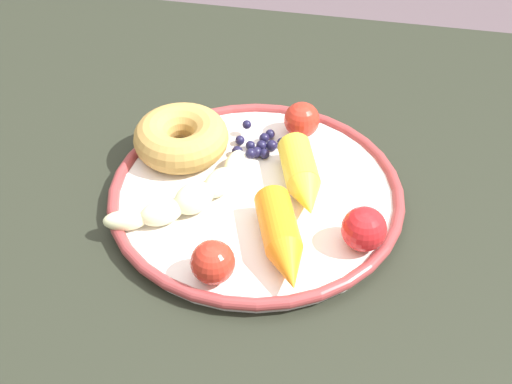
% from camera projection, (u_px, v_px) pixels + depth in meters
% --- Properties ---
extents(dining_table, '(1.18, 0.83, 0.75)m').
position_uv_depth(dining_table, '(199.00, 264.00, 0.76)').
color(dining_table, black).
rests_on(dining_table, ground_plane).
extents(plate, '(0.30, 0.30, 0.02)m').
position_uv_depth(plate, '(256.00, 194.00, 0.70)').
color(plate, silver).
rests_on(plate, dining_table).
extents(banana, '(0.12, 0.14, 0.03)m').
position_uv_depth(banana, '(189.00, 196.00, 0.67)').
color(banana, beige).
rests_on(banana, plate).
extents(carrot_orange, '(0.07, 0.12, 0.03)m').
position_uv_depth(carrot_orange, '(282.00, 241.00, 0.62)').
color(carrot_orange, orange).
rests_on(carrot_orange, plate).
extents(carrot_yellow, '(0.06, 0.11, 0.03)m').
position_uv_depth(carrot_yellow, '(302.00, 178.00, 0.69)').
color(carrot_yellow, yellow).
rests_on(carrot_yellow, plate).
extents(donut, '(0.12, 0.12, 0.04)m').
position_uv_depth(donut, '(181.00, 137.00, 0.73)').
color(donut, '#B98D46').
rests_on(donut, plate).
extents(blueberry_pile, '(0.06, 0.06, 0.02)m').
position_uv_depth(blueberry_pile, '(258.00, 145.00, 0.74)').
color(blueberry_pile, '#191638').
rests_on(blueberry_pile, plate).
extents(tomato_near, '(0.04, 0.04, 0.04)m').
position_uv_depth(tomato_near, '(364.00, 229.00, 0.63)').
color(tomato_near, red).
rests_on(tomato_near, plate).
extents(tomato_mid, '(0.04, 0.04, 0.04)m').
position_uv_depth(tomato_mid, '(302.00, 120.00, 0.75)').
color(tomato_mid, red).
rests_on(tomato_mid, plate).
extents(tomato_far, '(0.04, 0.04, 0.04)m').
position_uv_depth(tomato_far, '(213.00, 262.00, 0.60)').
color(tomato_far, red).
rests_on(tomato_far, plate).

